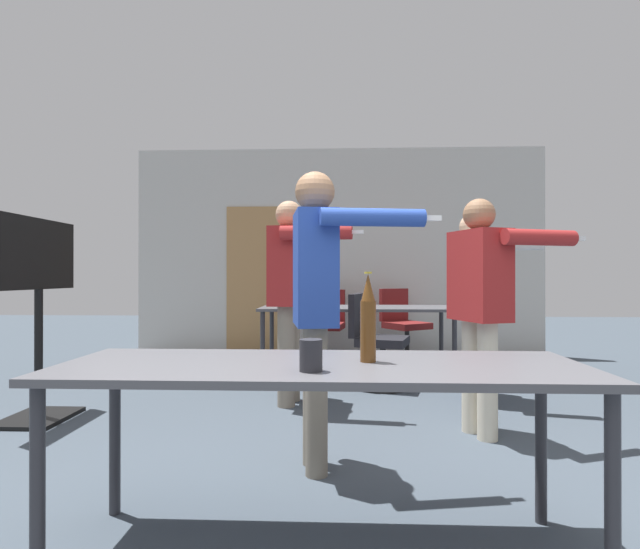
# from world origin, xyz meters

# --- Properties ---
(back_wall) EXTENTS (5.60, 0.12, 2.85)m
(back_wall) POSITION_xyz_m (-0.03, 5.41, 1.41)
(back_wall) COLOR beige
(back_wall) RESTS_ON ground_plane
(conference_table_near) EXTENTS (2.04, 0.70, 0.75)m
(conference_table_near) POSITION_xyz_m (-0.04, 0.45, 0.68)
(conference_table_near) COLOR #4C4C51
(conference_table_near) RESTS_ON ground_plane
(conference_table_far) EXTENTS (2.11, 0.81, 0.75)m
(conference_table_far) POSITION_xyz_m (0.21, 4.03, 0.69)
(conference_table_far) COLOR #4C4C51
(conference_table_far) RESTS_ON ground_plane
(tv_screen) EXTENTS (0.44, 0.91, 1.52)m
(tv_screen) POSITION_xyz_m (-2.25, 2.18, 0.90)
(tv_screen) COLOR black
(tv_screen) RESTS_ON ground_plane
(person_right_polo) EXTENTS (0.87, 0.61, 1.62)m
(person_right_polo) POSITION_xyz_m (1.00, 1.95, 0.97)
(person_right_polo) COLOR beige
(person_right_polo) RESTS_ON ground_plane
(person_left_plaid) EXTENTS (0.82, 0.58, 1.68)m
(person_left_plaid) POSITION_xyz_m (-0.09, 1.30, 1.02)
(person_left_plaid) COLOR slate
(person_left_plaid) RESTS_ON ground_plane
(person_far_watching) EXTENTS (0.78, 0.77, 1.73)m
(person_far_watching) POSITION_xyz_m (-0.39, 2.74, 1.04)
(person_far_watching) COLOR slate
(person_far_watching) RESTS_ON ground_plane
(person_center_tall) EXTENTS (0.73, 0.78, 1.64)m
(person_center_tall) POSITION_xyz_m (1.21, 2.97, 0.98)
(person_center_tall) COLOR #3D4C75
(person_center_tall) RESTS_ON ground_plane
(office_chair_far_right) EXTENTS (0.66, 0.68, 0.92)m
(office_chair_far_right) POSITION_xyz_m (0.83, 4.90, 0.43)
(office_chair_far_right) COLOR black
(office_chair_far_right) RESTS_ON ground_plane
(office_chair_side_rolled) EXTENTS (0.53, 0.58, 0.91)m
(office_chair_side_rolled) POSITION_xyz_m (-0.16, 4.94, 0.42)
(office_chair_side_rolled) COLOR black
(office_chair_side_rolled) RESTS_ON ground_plane
(office_chair_far_left) EXTENTS (0.62, 0.58, 0.91)m
(office_chair_far_left) POSITION_xyz_m (0.37, 3.39, 0.42)
(office_chair_far_left) COLOR black
(office_chair_far_left) RESTS_ON ground_plane
(beer_bottle) EXTENTS (0.06, 0.06, 0.36)m
(beer_bottle) POSITION_xyz_m (0.15, 0.49, 0.92)
(beer_bottle) COLOR #563314
(beer_bottle) RESTS_ON conference_table_near
(drink_cup) EXTENTS (0.08, 0.08, 0.11)m
(drink_cup) POSITION_xyz_m (-0.07, 0.28, 0.80)
(drink_cup) COLOR #232328
(drink_cup) RESTS_ON conference_table_near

